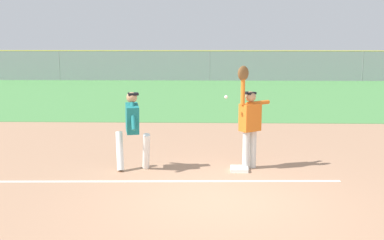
# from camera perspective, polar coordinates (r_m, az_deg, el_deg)

# --- Properties ---
(ground_plane) EXTENTS (72.61, 72.61, 0.00)m
(ground_plane) POSITION_cam_1_polar(r_m,az_deg,el_deg) (8.45, 3.47, -9.77)
(ground_plane) COLOR tan
(outfield_grass) EXTENTS (41.08, 16.04, 0.01)m
(outfield_grass) POSITION_cam_1_polar(r_m,az_deg,el_deg) (23.81, 2.31, 3.12)
(outfield_grass) COLOR #4C8C47
(outfield_grass) RESTS_ON ground_plane
(chalk_foul_line) EXTENTS (12.00, 0.53, 0.01)m
(chalk_foul_line) POSITION_cam_1_polar(r_m,az_deg,el_deg) (9.92, -17.70, -7.18)
(chalk_foul_line) COLOR white
(chalk_foul_line) RESTS_ON ground_plane
(first_base) EXTENTS (0.39, 0.39, 0.08)m
(first_base) POSITION_cam_1_polar(r_m,az_deg,el_deg) (10.25, 5.80, -5.98)
(first_base) COLOR white
(first_base) RESTS_ON ground_plane
(fielder) EXTENTS (0.79, 0.61, 2.28)m
(fielder) POSITION_cam_1_polar(r_m,az_deg,el_deg) (10.22, 7.05, 0.15)
(fielder) COLOR silver
(fielder) RESTS_ON ground_plane
(runner) EXTENTS (0.83, 0.84, 1.72)m
(runner) POSITION_cam_1_polar(r_m,az_deg,el_deg) (10.12, -7.31, -0.67)
(runner) COLOR white
(runner) RESTS_ON ground_plane
(baseball) EXTENTS (0.07, 0.07, 0.07)m
(baseball) POSITION_cam_1_polar(r_m,az_deg,el_deg) (9.90, 4.19, 2.83)
(baseball) COLOR white
(outfield_fence) EXTENTS (41.16, 0.08, 2.04)m
(outfield_fence) POSITION_cam_1_polar(r_m,az_deg,el_deg) (31.71, 2.17, 6.68)
(outfield_fence) COLOR #93999E
(outfield_fence) RESTS_ON ground_plane
(parked_car_black) EXTENTS (4.55, 2.43, 1.25)m
(parked_car_black) POSITION_cam_1_polar(r_m,az_deg,el_deg) (35.27, -14.63, 6.13)
(parked_car_black) COLOR black
(parked_car_black) RESTS_ON ground_plane
(parked_car_silver) EXTENTS (4.51, 2.34, 1.25)m
(parked_car_silver) POSITION_cam_1_polar(r_m,az_deg,el_deg) (34.20, -5.57, 6.30)
(parked_car_silver) COLOR #B7B7BC
(parked_car_silver) RESTS_ON ground_plane
(parked_car_white) EXTENTS (4.50, 2.31, 1.25)m
(parked_car_white) POSITION_cam_1_polar(r_m,az_deg,el_deg) (33.89, 3.53, 6.29)
(parked_car_white) COLOR white
(parked_car_white) RESTS_ON ground_plane
(parked_car_blue) EXTENTS (4.43, 2.17, 1.25)m
(parked_car_blue) POSITION_cam_1_polar(r_m,az_deg,el_deg) (34.94, 12.83, 6.18)
(parked_car_blue) COLOR #23389E
(parked_car_blue) RESTS_ON ground_plane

